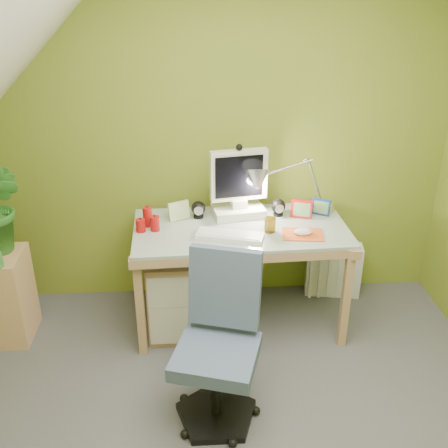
{
  "coord_description": "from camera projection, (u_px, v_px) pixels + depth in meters",
  "views": [
    {
      "loc": [
        -0.18,
        -1.86,
        2.24
      ],
      "look_at": [
        0.0,
        1.0,
        0.85
      ],
      "focal_mm": 42.0,
      "sensor_mm": 36.0,
      "label": 1
    }
  ],
  "objects": [
    {
      "name": "amber_tumbler",
      "position": [
        270.0,
        225.0,
        3.32
      ],
      "size": [
        0.08,
        0.08,
        0.09
      ],
      "primitive_type": "cylinder",
      "rotation": [
        0.0,
        0.0,
        0.14
      ],
      "color": "#926815",
      "rests_on": "desk"
    },
    {
      "name": "monitor",
      "position": [
        239.0,
        177.0,
        3.44
      ],
      "size": [
        0.44,
        0.3,
        0.55
      ],
      "primitive_type": null,
      "rotation": [
        0.0,
        0.0,
        0.17
      ],
      "color": "silver",
      "rests_on": "desk"
    },
    {
      "name": "wall_back",
      "position": [
        219.0,
        140.0,
        3.57
      ],
      "size": [
        3.2,
        0.01,
        2.4
      ],
      "primitive_type": "cube",
      "color": "olive",
      "rests_on": "floor"
    },
    {
      "name": "desk_lamp",
      "position": [
        306.0,
        173.0,
        3.46
      ],
      "size": [
        0.58,
        0.31,
        0.59
      ],
      "primitive_type": null,
      "rotation": [
        0.0,
        0.0,
        -0.13
      ],
      "color": "#A9AAAD",
      "rests_on": "desk"
    },
    {
      "name": "photo_frame_green",
      "position": [
        179.0,
        211.0,
        3.48
      ],
      "size": [
        0.14,
        0.08,
        0.12
      ],
      "primitive_type": "cube",
      "rotation": [
        0.0,
        0.0,
        0.44
      ],
      "color": "beige",
      "rests_on": "desk"
    },
    {
      "name": "speaker_left",
      "position": [
        198.0,
        210.0,
        3.5
      ],
      "size": [
        0.1,
        0.1,
        0.12
      ],
      "primitive_type": null,
      "rotation": [
        0.0,
        0.0,
        -0.09
      ],
      "color": "black",
      "rests_on": "desk"
    },
    {
      "name": "side_ledge",
      "position": [
        11.0,
        296.0,
        3.44
      ],
      "size": [
        0.23,
        0.35,
        0.62
      ],
      "primitive_type": "cube",
      "color": "tan",
      "rests_on": "floor"
    },
    {
      "name": "candle_cluster",
      "position": [
        147.0,
        219.0,
        3.35
      ],
      "size": [
        0.19,
        0.17,
        0.13
      ],
      "primitive_type": null,
      "rotation": [
        0.0,
        0.0,
        -0.1
      ],
      "color": "#B41211",
      "rests_on": "desk"
    },
    {
      "name": "radiator",
      "position": [
        333.0,
        269.0,
        3.96
      ],
      "size": [
        0.43,
        0.23,
        0.4
      ],
      "primitive_type": "cube",
      "rotation": [
        0.0,
        0.0,
        -0.17
      ],
      "color": "white",
      "rests_on": "floor"
    },
    {
      "name": "speaker_right",
      "position": [
        278.0,
        207.0,
        3.53
      ],
      "size": [
        0.12,
        0.12,
        0.12
      ],
      "primitive_type": null,
      "rotation": [
        0.0,
        0.0,
        0.26
      ],
      "color": "black",
      "rests_on": "desk"
    },
    {
      "name": "desk",
      "position": [
        240.0,
        275.0,
        3.56
      ],
      "size": [
        1.41,
        0.75,
        0.74
      ],
      "primitive_type": null,
      "rotation": [
        0.0,
        0.0,
        0.04
      ],
      "color": "tan",
      "rests_on": "floor"
    },
    {
      "name": "keyboard",
      "position": [
        230.0,
        235.0,
        3.26
      ],
      "size": [
        0.44,
        0.24,
        0.02
      ],
      "primitive_type": "cube",
      "rotation": [
        0.0,
        0.0,
        -0.27
      ],
      "color": "white",
      "rests_on": "desk"
    },
    {
      "name": "mousepad",
      "position": [
        303.0,
        234.0,
        3.29
      ],
      "size": [
        0.28,
        0.21,
        0.01
      ],
      "primitive_type": "cube",
      "rotation": [
        0.0,
        0.0,
        -0.12
      ],
      "color": "orange",
      "rests_on": "desk"
    },
    {
      "name": "photo_frame_blue",
      "position": [
        321.0,
        207.0,
        3.55
      ],
      "size": [
        0.12,
        0.08,
        0.11
      ],
      "primitive_type": "cube",
      "rotation": [
        0.0,
        0.0,
        -0.52
      ],
      "color": "navy",
      "rests_on": "desk"
    },
    {
      "name": "mouse",
      "position": [
        303.0,
        232.0,
        3.29
      ],
      "size": [
        0.13,
        0.09,
        0.04
      ],
      "primitive_type": "ellipsoid",
      "rotation": [
        0.0,
        0.0,
        0.1
      ],
      "color": "white",
      "rests_on": "mousepad"
    },
    {
      "name": "task_chair",
      "position": [
        216.0,
        355.0,
        2.73
      ],
      "size": [
        0.6,
        0.6,
        0.87
      ],
      "primitive_type": null,
      "rotation": [
        0.0,
        0.0,
        -0.29
      ],
      "color": "#455472",
      "rests_on": "floor"
    },
    {
      "name": "photo_frame_red",
      "position": [
        301.0,
        209.0,
        3.5
      ],
      "size": [
        0.14,
        0.06,
        0.12
      ],
      "primitive_type": "cube",
      "rotation": [
        0.0,
        0.0,
        -0.32
      ],
      "color": "red",
      "rests_on": "desk"
    }
  ]
}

